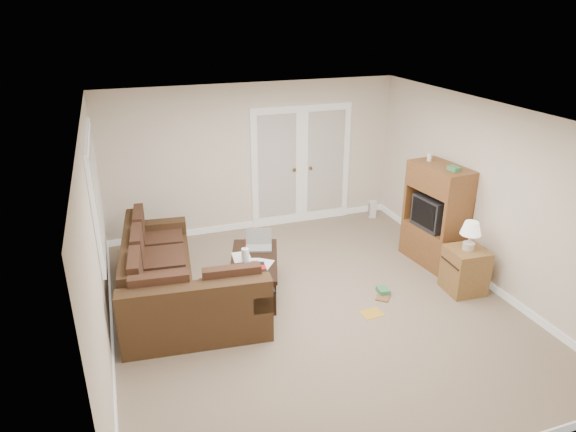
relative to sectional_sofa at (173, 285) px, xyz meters
name	(u,v)px	position (x,y,z in m)	size (l,w,h in m)	color
floor	(313,306)	(1.70, -0.60, -0.32)	(5.50, 5.50, 0.00)	gray
ceiling	(317,115)	(1.70, -0.60, 2.18)	(5.00, 5.50, 0.02)	white
wall_left	(97,248)	(-0.80, -0.60, 0.93)	(0.02, 5.50, 2.50)	#EFE3CF
wall_right	(485,195)	(4.20, -0.60, 0.93)	(0.02, 5.50, 2.50)	#EFE3CF
wall_back	(254,158)	(1.70, 2.15, 0.93)	(5.00, 0.02, 2.50)	#EFE3CF
wall_front	(452,354)	(1.70, -3.35, 0.93)	(5.00, 0.02, 2.50)	#EFE3CF
baseboards	(313,303)	(1.70, -0.60, -0.27)	(5.00, 5.50, 0.10)	white
french_doors	(302,166)	(2.55, 2.12, 0.72)	(1.80, 0.05, 2.13)	white
window_left	(96,191)	(-0.77, 0.40, 1.23)	(0.05, 1.92, 1.42)	white
sectional_sofa	(173,285)	(0.00, 0.00, 0.00)	(1.82, 2.77, 0.81)	#442E1A
coffee_table	(255,273)	(1.09, 0.03, -0.04)	(0.95, 1.36, 0.84)	black
tv_armoire	(436,214)	(3.89, 0.02, 0.45)	(0.62, 1.00, 1.63)	brown
side_cabinet	(465,267)	(3.79, -0.89, 0.05)	(0.52, 0.52, 1.03)	olive
space_heater	(372,209)	(3.85, 1.85, -0.16)	(0.13, 0.11, 0.32)	white
floor_magazine	(372,313)	(2.35, -1.00, -0.31)	(0.27, 0.22, 0.01)	gold
floor_greenbox	(383,291)	(2.73, -0.60, -0.28)	(0.14, 0.19, 0.08)	#3E8850
floor_book	(377,296)	(2.61, -0.64, -0.31)	(0.17, 0.24, 0.02)	brown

